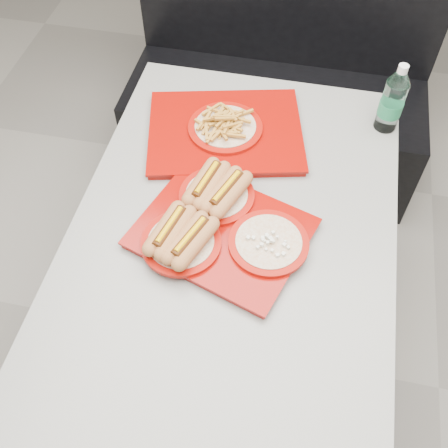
% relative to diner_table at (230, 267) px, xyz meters
% --- Properties ---
extents(ground, '(6.00, 6.00, 0.00)m').
position_rel_diner_table_xyz_m(ground, '(0.00, 0.00, -0.58)').
color(ground, gray).
rests_on(ground, ground).
extents(diner_table, '(0.92, 1.42, 0.75)m').
position_rel_diner_table_xyz_m(diner_table, '(0.00, 0.00, 0.00)').
color(diner_table, black).
rests_on(diner_table, ground).
extents(booth_bench, '(1.30, 0.57, 1.35)m').
position_rel_diner_table_xyz_m(booth_bench, '(0.00, 1.09, -0.18)').
color(booth_bench, black).
rests_on(booth_bench, ground).
extents(tray_near, '(0.53, 0.47, 0.10)m').
position_rel_diner_table_xyz_m(tray_near, '(-0.04, 0.00, 0.20)').
color(tray_near, '#830803').
rests_on(tray_near, diner_table).
extents(tray_far, '(0.56, 0.48, 0.10)m').
position_rel_diner_table_xyz_m(tray_far, '(-0.10, 0.38, 0.19)').
color(tray_far, '#830803').
rests_on(tray_far, diner_table).
extents(water_bottle, '(0.07, 0.07, 0.24)m').
position_rel_diner_table_xyz_m(water_bottle, '(0.40, 0.53, 0.27)').
color(water_bottle, silver).
rests_on(water_bottle, diner_table).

